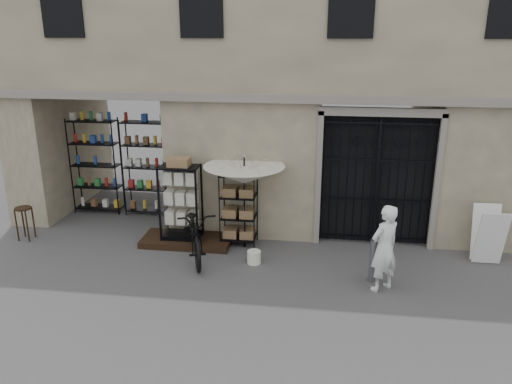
# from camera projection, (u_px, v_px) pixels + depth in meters

# --- Properties ---
(ground) EXTENTS (80.00, 80.00, 0.00)m
(ground) POSITION_uv_depth(u_px,v_px,m) (288.00, 283.00, 9.54)
(ground) COLOR #252529
(ground) RESTS_ON ground
(main_building) EXTENTS (14.00, 4.00, 9.00)m
(main_building) POSITION_uv_depth(u_px,v_px,m) (304.00, 35.00, 11.90)
(main_building) COLOR tan
(main_building) RESTS_ON ground
(shop_recess) EXTENTS (3.00, 1.70, 3.00)m
(shop_recess) POSITION_uv_depth(u_px,v_px,m) (115.00, 162.00, 12.28)
(shop_recess) COLOR black
(shop_recess) RESTS_ON ground
(shop_shelving) EXTENTS (2.70, 0.50, 2.50)m
(shop_shelving) POSITION_uv_depth(u_px,v_px,m) (122.00, 167.00, 12.84)
(shop_shelving) COLOR black
(shop_shelving) RESTS_ON ground
(iron_gate) EXTENTS (2.50, 0.21, 3.00)m
(iron_gate) POSITION_uv_depth(u_px,v_px,m) (376.00, 178.00, 10.99)
(iron_gate) COLOR black
(iron_gate) RESTS_ON ground
(step_platform) EXTENTS (2.00, 0.90, 0.15)m
(step_platform) POSITION_uv_depth(u_px,v_px,m) (187.00, 240.00, 11.28)
(step_platform) COLOR black
(step_platform) RESTS_ON ground
(display_cabinet) EXTENTS (0.95, 0.74, 1.80)m
(display_cabinet) POSITION_uv_depth(u_px,v_px,m) (181.00, 206.00, 11.04)
(display_cabinet) COLOR black
(display_cabinet) RESTS_ON step_platform
(wire_rack) EXTENTS (0.90, 0.76, 1.74)m
(wire_rack) POSITION_uv_depth(u_px,v_px,m) (239.00, 208.00, 11.04)
(wire_rack) COLOR black
(wire_rack) RESTS_ON ground
(market_umbrella) EXTENTS (1.61, 1.64, 2.48)m
(market_umbrella) POSITION_uv_depth(u_px,v_px,m) (244.00, 170.00, 10.58)
(market_umbrella) COLOR black
(market_umbrella) RESTS_ON ground
(white_bucket) EXTENTS (0.34, 0.34, 0.27)m
(white_bucket) POSITION_uv_depth(u_px,v_px,m) (254.00, 257.00, 10.32)
(white_bucket) COLOR silver
(white_bucket) RESTS_ON ground
(bicycle) EXTENTS (1.09, 1.32, 2.16)m
(bicycle) POSITION_uv_depth(u_px,v_px,m) (196.00, 256.00, 10.69)
(bicycle) COLOR black
(bicycle) RESTS_ON ground
(wooden_stool) EXTENTS (0.48, 0.48, 0.77)m
(wooden_stool) POSITION_uv_depth(u_px,v_px,m) (25.00, 223.00, 11.43)
(wooden_stool) COLOR black
(wooden_stool) RESTS_ON ground
(steel_bollard) EXTENTS (0.18, 0.18, 0.86)m
(steel_bollard) POSITION_uv_depth(u_px,v_px,m) (373.00, 261.00, 9.51)
(steel_bollard) COLOR slate
(steel_bollard) RESTS_ON ground
(shopkeeper) EXTENTS (1.50, 1.69, 0.40)m
(shopkeeper) POSITION_uv_depth(u_px,v_px,m) (381.00, 289.00, 9.34)
(shopkeeper) COLOR silver
(shopkeeper) RESTS_ON ground
(easel_sign) EXTENTS (0.57, 0.65, 1.18)m
(easel_sign) POSITION_uv_depth(u_px,v_px,m) (488.00, 235.00, 10.21)
(easel_sign) COLOR silver
(easel_sign) RESTS_ON ground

